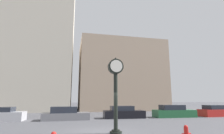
# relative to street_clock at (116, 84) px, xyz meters

# --- Properties ---
(ground_plane) EXTENTS (200.00, 200.00, 0.00)m
(ground_plane) POSITION_rel_street_clock_xyz_m (-0.93, 0.17, -3.05)
(ground_plane) COLOR #515156
(building_tall_tower) EXTENTS (14.62, 12.00, 36.30)m
(building_tall_tower) POSITION_rel_street_clock_xyz_m (-10.38, 24.17, 15.10)
(building_tall_tower) COLOR beige
(building_tall_tower) RESTS_ON ground_plane
(building_storefront_row) EXTENTS (16.50, 12.00, 13.47)m
(building_storefront_row) POSITION_rel_street_clock_xyz_m (6.69, 24.17, 3.69)
(building_storefront_row) COLOR tan
(building_storefront_row) RESTS_ON ground_plane
(street_clock) EXTENTS (0.98, 0.76, 4.81)m
(street_clock) POSITION_rel_street_clock_xyz_m (0.00, 0.00, 0.00)
(street_clock) COLOR black
(street_clock) RESTS_ON ground_plane
(car_silver) EXTENTS (3.95, 1.88, 1.33)m
(car_silver) POSITION_rel_street_clock_xyz_m (-9.28, 8.36, -2.48)
(car_silver) COLOR #BCBCC1
(car_silver) RESTS_ON ground_plane
(car_grey) EXTENTS (4.74, 2.14, 1.34)m
(car_grey) POSITION_rel_street_clock_xyz_m (-3.37, 8.03, -2.49)
(car_grey) COLOR slate
(car_grey) RESTS_ON ground_plane
(car_black) EXTENTS (4.62, 2.08, 1.34)m
(car_black) POSITION_rel_street_clock_xyz_m (2.93, 8.43, -2.48)
(car_black) COLOR black
(car_black) RESTS_ON ground_plane
(car_green) EXTENTS (4.85, 2.06, 1.42)m
(car_green) POSITION_rel_street_clock_xyz_m (9.01, 8.14, -2.45)
(car_green) COLOR #236038
(car_green) RESTS_ON ground_plane
(car_red) EXTENTS (4.25, 1.92, 1.36)m
(car_red) POSITION_rel_street_clock_xyz_m (14.69, 7.96, -2.47)
(car_red) COLOR red
(car_red) RESTS_ON ground_plane
(fire_hydrant_near) EXTENTS (0.50, 0.22, 0.78)m
(fire_hydrant_near) POSITION_rel_street_clock_xyz_m (3.02, -2.75, -2.65)
(fire_hydrant_near) COLOR red
(fire_hydrant_near) RESTS_ON ground_plane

